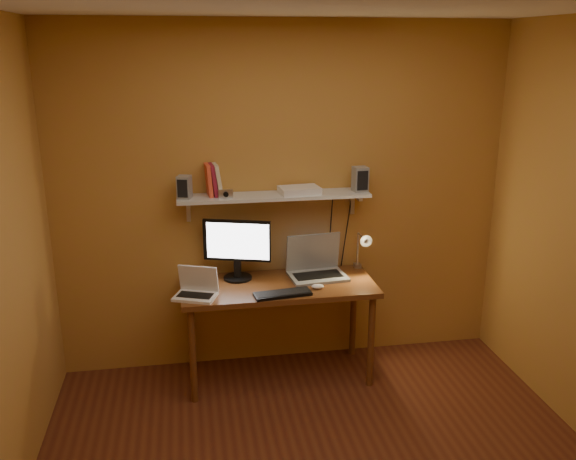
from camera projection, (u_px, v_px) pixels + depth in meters
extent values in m
cube|color=#B17336|center=(284.00, 199.00, 4.59)|extent=(3.40, 0.02, 2.60)
cube|color=brown|center=(279.00, 287.00, 4.43)|extent=(1.40, 0.60, 0.04)
cylinder|color=brown|center=(193.00, 356.00, 4.21)|extent=(0.05, 0.05, 0.71)
cylinder|color=brown|center=(371.00, 341.00, 4.41)|extent=(0.05, 0.05, 0.71)
cylinder|color=brown|center=(191.00, 326.00, 4.66)|extent=(0.05, 0.05, 0.71)
cylinder|color=brown|center=(353.00, 314.00, 4.87)|extent=(0.05, 0.05, 0.71)
cube|color=silver|center=(274.00, 196.00, 4.42)|extent=(1.40, 0.25, 0.02)
cube|color=silver|center=(188.00, 209.00, 4.46)|extent=(0.03, 0.03, 0.18)
cube|color=silver|center=(352.00, 202.00, 4.66)|extent=(0.03, 0.03, 0.18)
cylinder|color=black|center=(238.00, 278.00, 4.52)|extent=(0.26, 0.26, 0.02)
cube|color=black|center=(238.00, 268.00, 4.50)|extent=(0.06, 0.05, 0.15)
cube|color=black|center=(237.00, 241.00, 4.44)|extent=(0.48, 0.18, 0.31)
cube|color=white|center=(237.00, 241.00, 4.42)|extent=(0.44, 0.14, 0.27)
cube|color=gray|center=(318.00, 276.00, 4.54)|extent=(0.44, 0.33, 0.02)
cube|color=black|center=(318.00, 275.00, 4.54)|extent=(0.37, 0.19, 0.00)
cube|color=gray|center=(313.00, 252.00, 4.61)|extent=(0.42, 0.10, 0.29)
cube|color=#141D3E|center=(313.00, 252.00, 4.61)|extent=(0.37, 0.08, 0.25)
cube|color=white|center=(195.00, 297.00, 4.17)|extent=(0.33, 0.28, 0.02)
cube|color=black|center=(195.00, 295.00, 4.17)|extent=(0.26, 0.18, 0.00)
cube|color=white|center=(198.00, 278.00, 4.22)|extent=(0.28, 0.15, 0.19)
cube|color=black|center=(198.00, 278.00, 4.22)|extent=(0.24, 0.12, 0.16)
cube|color=black|center=(283.00, 294.00, 4.22)|extent=(0.41, 0.18, 0.02)
ellipsoid|color=white|center=(318.00, 286.00, 4.33)|extent=(0.09, 0.07, 0.03)
cube|color=silver|center=(357.00, 268.00, 4.76)|extent=(0.05, 0.06, 0.08)
cylinder|color=silver|center=(358.00, 250.00, 4.71)|extent=(0.02, 0.02, 0.28)
cylinder|color=silver|center=(361.00, 236.00, 4.60)|extent=(0.01, 0.16, 0.01)
cone|color=silver|center=(364.00, 239.00, 4.52)|extent=(0.09, 0.09, 0.09)
sphere|color=#FFE0A5|center=(365.00, 240.00, 4.50)|extent=(0.04, 0.04, 0.04)
cube|color=gray|center=(184.00, 187.00, 4.28)|extent=(0.11, 0.11, 0.16)
cube|color=gray|center=(360.00, 179.00, 4.49)|extent=(0.11, 0.11, 0.18)
cube|color=#E64C2F|center=(209.00, 180.00, 4.34)|extent=(0.06, 0.16, 0.23)
cube|color=maroon|center=(213.00, 180.00, 4.35)|extent=(0.07, 0.16, 0.23)
cube|color=beige|center=(218.00, 180.00, 4.35)|extent=(0.07, 0.16, 0.23)
cube|color=silver|center=(226.00, 194.00, 4.30)|extent=(0.10, 0.03, 0.06)
cylinder|color=black|center=(226.00, 194.00, 4.29)|extent=(0.04, 0.02, 0.04)
cube|color=white|center=(299.00, 190.00, 4.44)|extent=(0.31, 0.22, 0.05)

